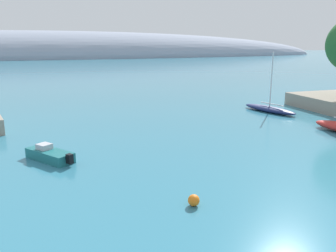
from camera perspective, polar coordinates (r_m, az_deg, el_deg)
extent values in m
ellipsoid|color=#8E99AD|center=(210.87, -20.41, 10.52)|extent=(360.03, 61.72, 29.40)
ellipsoid|color=navy|center=(45.44, 16.33, 2.68)|extent=(3.87, 8.03, 0.71)
cylinder|color=silver|center=(44.91, 16.65, 7.31)|extent=(0.15, 0.15, 6.69)
cube|color=silver|center=(45.09, 16.73, 3.48)|extent=(1.03, 3.42, 0.10)
cube|color=#1E6B70|center=(27.34, -18.86, -4.58)|extent=(3.59, 4.16, 0.76)
cube|color=black|center=(25.51, -15.88, -5.21)|extent=(0.55, 0.57, 0.68)
cube|color=#B2B7C1|center=(27.66, -19.69, -3.18)|extent=(1.29, 1.31, 0.40)
sphere|color=orange|center=(19.07, 4.25, -12.10)|extent=(0.64, 0.64, 0.64)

